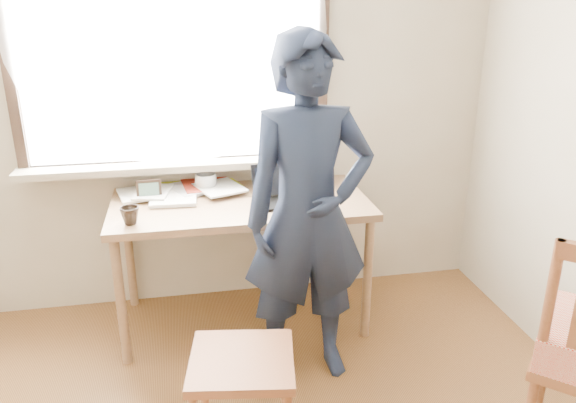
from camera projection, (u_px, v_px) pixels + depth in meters
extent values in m
cube|color=#BAAE96|center=(210.00, 99.00, 3.34)|extent=(3.50, 0.02, 2.60)
cube|color=white|center=(172.00, 48.00, 3.19)|extent=(1.70, 0.01, 1.30)
cube|color=black|center=(180.00, 164.00, 3.41)|extent=(1.82, 0.06, 0.06)
cube|color=black|center=(5.00, 51.00, 3.02)|extent=(0.06, 0.06, 1.30)
cube|color=black|center=(322.00, 46.00, 3.33)|extent=(0.06, 0.06, 1.30)
cube|color=#BAAE96|center=(180.00, 165.00, 3.34)|extent=(1.85, 0.20, 0.04)
cube|color=white|center=(170.00, 30.00, 3.08)|extent=(1.95, 0.02, 1.65)
cube|color=olive|center=(240.00, 204.00, 3.21)|extent=(1.46, 0.73, 0.04)
cylinder|color=olive|center=(121.00, 303.00, 2.94)|extent=(0.05, 0.05, 0.74)
cylinder|color=olive|center=(129.00, 252.00, 3.51)|extent=(0.05, 0.05, 0.74)
cylinder|color=olive|center=(367.00, 279.00, 3.18)|extent=(0.05, 0.05, 0.74)
cylinder|color=olive|center=(337.00, 236.00, 3.75)|extent=(0.05, 0.05, 0.74)
cube|color=black|center=(284.00, 201.00, 3.17)|extent=(0.34, 0.27, 0.02)
cube|color=black|center=(277.00, 180.00, 3.23)|extent=(0.31, 0.13, 0.20)
cube|color=black|center=(277.00, 180.00, 3.23)|extent=(0.27, 0.11, 0.16)
cube|color=black|center=(285.00, 201.00, 3.16)|extent=(0.29, 0.18, 0.00)
imported|color=white|center=(206.00, 182.00, 3.35)|extent=(0.15, 0.15, 0.10)
imported|color=black|center=(130.00, 215.00, 2.86)|extent=(0.13, 0.13, 0.09)
ellipsoid|color=black|center=(322.00, 198.00, 3.19)|extent=(0.10, 0.07, 0.04)
cube|color=white|center=(174.00, 188.00, 3.38)|extent=(0.31, 0.29, 0.02)
cube|color=#A62F1E|center=(174.00, 197.00, 3.21)|extent=(0.24, 0.28, 0.02)
cube|color=white|center=(175.00, 185.00, 3.41)|extent=(0.32, 0.31, 0.02)
cube|color=gold|center=(188.00, 190.00, 3.32)|extent=(0.37, 0.38, 0.01)
cube|color=gold|center=(220.00, 191.00, 3.29)|extent=(0.30, 0.33, 0.01)
cube|color=#A62F1E|center=(125.00, 191.00, 3.27)|extent=(0.31, 0.28, 0.02)
cube|color=white|center=(194.00, 186.00, 3.36)|extent=(0.36, 0.34, 0.01)
imported|color=white|center=(174.00, 193.00, 3.29)|extent=(0.30, 0.34, 0.03)
imported|color=white|center=(292.00, 184.00, 3.45)|extent=(0.29, 0.31, 0.02)
cube|color=black|center=(149.00, 191.00, 3.19)|extent=(0.14, 0.02, 0.11)
cube|color=#40662D|center=(149.00, 191.00, 3.19)|extent=(0.11, 0.01, 0.08)
cube|color=brown|center=(242.00, 362.00, 2.37)|extent=(0.50, 0.48, 0.04)
cylinder|color=brown|center=(204.00, 379.00, 2.61)|extent=(0.04, 0.04, 0.41)
cylinder|color=brown|center=(285.00, 377.00, 2.62)|extent=(0.04, 0.04, 0.41)
cylinder|color=brown|center=(544.00, 373.00, 2.61)|extent=(0.04, 0.04, 0.46)
cylinder|color=brown|center=(548.00, 308.00, 2.09)|extent=(0.04, 0.04, 0.56)
imported|color=black|center=(308.00, 215.00, 2.72)|extent=(0.66, 0.44, 1.76)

